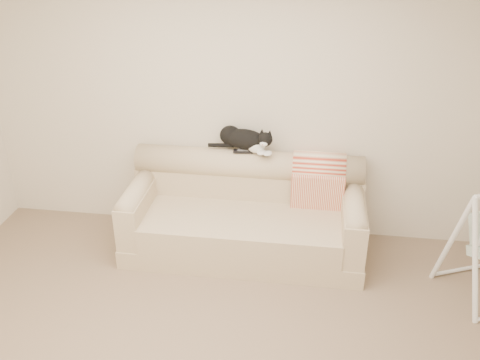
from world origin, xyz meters
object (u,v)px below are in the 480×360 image
at_px(sofa, 245,215).
at_px(tuxedo_cat, 245,139).
at_px(remote_a, 243,151).
at_px(remote_b, 261,152).

height_order(sofa, tuxedo_cat, tuxedo_cat).
xyz_separation_m(remote_a, tuxedo_cat, (0.01, 0.04, 0.10)).
xyz_separation_m(remote_a, remote_b, (0.17, 0.00, -0.00)).
height_order(sofa, remote_a, remote_a).
bearing_deg(remote_b, sofa, -119.52).
xyz_separation_m(sofa, remote_b, (0.12, 0.22, 0.56)).
height_order(sofa, remote_b, remote_b).
distance_m(remote_b, tuxedo_cat, 0.20).
height_order(remote_b, tuxedo_cat, tuxedo_cat).
bearing_deg(tuxedo_cat, remote_a, -101.36).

